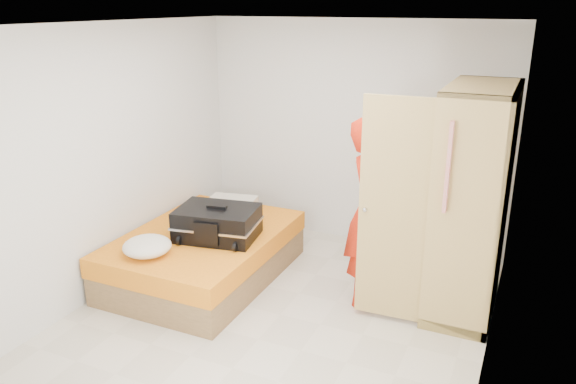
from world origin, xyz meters
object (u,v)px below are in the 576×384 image
at_px(wardrobe, 465,208).
at_px(round_cushion, 147,246).
at_px(person, 370,213).
at_px(bed, 205,255).
at_px(suitcase, 217,223).

xyz_separation_m(wardrobe, round_cushion, (-2.69, -1.15, -0.41)).
bearing_deg(person, wardrobe, -79.69).
distance_m(wardrobe, round_cushion, 2.96).
height_order(bed, round_cushion, round_cushion).
xyz_separation_m(person, suitcase, (-1.49, -0.30, -0.24)).
bearing_deg(bed, person, 8.89).
xyz_separation_m(suitcase, round_cushion, (-0.39, -0.63, -0.07)).
xyz_separation_m(wardrobe, person, (-0.82, -0.22, -0.10)).
distance_m(wardrobe, person, 0.85).
height_order(wardrobe, round_cushion, wardrobe).
height_order(bed, wardrobe, wardrobe).
bearing_deg(person, bed, 94.05).
relative_size(bed, round_cushion, 4.43).
relative_size(person, suitcase, 2.02).
height_order(person, round_cushion, person).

